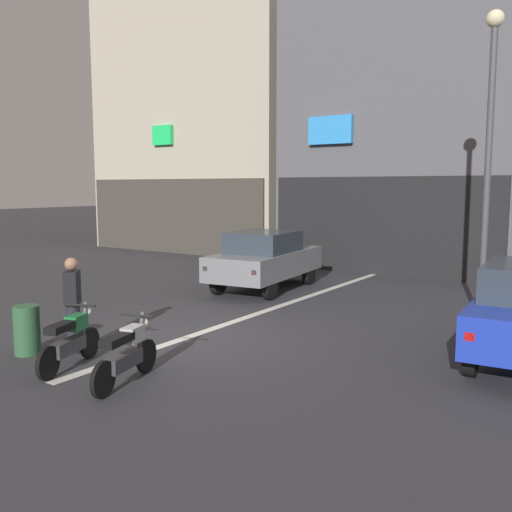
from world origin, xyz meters
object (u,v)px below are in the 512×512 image
Objects in this scene: motorcycle_silver_row_left_mid at (126,354)px; motorcycle_green_row_leftmost at (70,340)px; street_lamp at (489,135)px; person_by_motorcycles at (73,304)px; trash_bin at (27,330)px; car_grey_crossing_near at (265,258)px.

motorcycle_green_row_leftmost is at bearing 179.37° from motorcycle_silver_row_left_mid.
motorcycle_silver_row_left_mid is (1.29, -0.01, 0.00)m from motorcycle_green_row_leftmost.
street_lamp is 3.86× the size of person_by_motorcycles.
trash_bin is at bearing -139.71° from person_by_motorcycles.
motorcycle_green_row_leftmost and motorcycle_silver_row_left_mid have the same top height.
car_grey_crossing_near is 7.44m from trash_bin.
person_by_motorcycles is at bearing -129.72° from street_lamp.
car_grey_crossing_near is 0.66× the size of street_lamp.
trash_bin is (-5.95, -6.95, -3.52)m from street_lamp.
car_grey_crossing_near is at bearing 108.03° from motorcycle_silver_row_left_mid.
car_grey_crossing_near is 7.60m from motorcycle_green_row_leftmost.
car_grey_crossing_near reaches higher than trash_bin.
motorcycle_silver_row_left_mid is (-3.42, -7.03, -3.49)m from street_lamp.
person_by_motorcycles is (-0.64, 0.57, 0.40)m from motorcycle_green_row_leftmost.
street_lamp is at bearing 49.43° from trash_bin.
street_lamp is 4.02× the size of motorcycle_green_row_leftmost.
car_grey_crossing_near is at bearing 98.78° from motorcycle_green_row_leftmost.
street_lamp is 3.95× the size of motorcycle_silver_row_left_mid.
motorcycle_green_row_leftmost is 0.95m from person_by_motorcycles.
motorcycle_silver_row_left_mid is at bearing -71.97° from car_grey_crossing_near.
motorcycle_silver_row_left_mid is 1.92× the size of trash_bin.
trash_bin is at bearing -130.57° from street_lamp.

